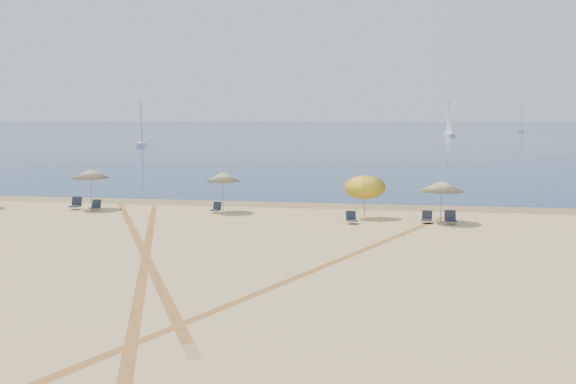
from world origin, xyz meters
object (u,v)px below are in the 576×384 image
(umbrella_1, at_px, (90,174))
(chair_6, at_px, (427,218))
(chair_3, at_px, (96,206))
(umbrella_3, at_px, (365,183))
(chair_7, at_px, (450,218))
(umbrella_4, at_px, (442,186))
(sailboat_2, at_px, (521,124))
(chair_5, at_px, (351,218))
(chair_4, at_px, (216,208))
(umbrella_2, at_px, (223,177))
(sailboat_1, at_px, (142,132))
(chair_2, at_px, (76,204))
(sailboat_0, at_px, (449,125))

(umbrella_1, relative_size, chair_6, 3.63)
(umbrella_1, bearing_deg, chair_3, -48.57)
(chair_6, bearing_deg, umbrella_3, 167.90)
(chair_7, bearing_deg, umbrella_3, 159.59)
(umbrella_3, relative_size, chair_3, 4.24)
(umbrella_4, height_order, chair_7, umbrella_4)
(umbrella_3, height_order, sailboat_2, sailboat_2)
(umbrella_3, bearing_deg, chair_5, -107.02)
(chair_4, xyz_separation_m, chair_7, (13.03, -1.75, 0.04))
(umbrella_1, xyz_separation_m, umbrella_2, (8.14, 0.14, -0.08))
(umbrella_4, relative_size, chair_6, 3.43)
(chair_6, bearing_deg, umbrella_2, 177.05)
(chair_5, bearing_deg, sailboat_1, 101.80)
(umbrella_1, height_order, chair_2, umbrella_1)
(chair_7, distance_m, sailboat_0, 131.40)
(chair_2, relative_size, sailboat_0, 0.08)
(umbrella_4, relative_size, chair_7, 3.22)
(umbrella_3, xyz_separation_m, chair_7, (4.49, -1.34, -1.61))
(umbrella_2, distance_m, chair_5, 8.39)
(umbrella_2, bearing_deg, sailboat_0, 79.05)
(umbrella_1, bearing_deg, chair_2, -152.39)
(umbrella_3, relative_size, sailboat_0, 0.30)
(chair_4, relative_size, sailboat_1, 0.09)
(umbrella_1, distance_m, sailboat_0, 132.86)
(chair_6, bearing_deg, umbrella_1, -178.33)
(chair_7, relative_size, sailboat_0, 0.08)
(chair_7, bearing_deg, chair_4, 168.60)
(chair_6, bearing_deg, sailboat_0, 91.52)
(chair_5, bearing_deg, umbrella_4, -1.97)
(umbrella_1, distance_m, chair_7, 21.09)
(umbrella_2, bearing_deg, chair_4, -116.40)
(chair_2, bearing_deg, umbrella_3, -4.15)
(chair_4, relative_size, chair_7, 0.96)
(chair_6, height_order, chair_7, chair_7)
(umbrella_2, bearing_deg, chair_7, -10.12)
(umbrella_4, bearing_deg, sailboat_0, 84.49)
(umbrella_4, xyz_separation_m, chair_6, (-0.75, -0.49, -1.62))
(chair_7, bearing_deg, umbrella_4, 119.82)
(umbrella_4, bearing_deg, chair_5, -164.48)
(chair_3, bearing_deg, chair_5, -10.94)
(umbrella_3, distance_m, chair_5, 2.63)
(umbrella_1, xyz_separation_m, chair_2, (-0.80, -0.42, -1.79))
(chair_5, height_order, chair_7, chair_7)
(sailboat_2, bearing_deg, chair_5, -88.46)
(umbrella_2, xyz_separation_m, chair_4, (-0.26, -0.53, -1.77))
(umbrella_4, height_order, sailboat_1, sailboat_1)
(chair_2, relative_size, chair_3, 1.15)
(sailboat_2, bearing_deg, chair_7, -86.94)
(chair_4, bearing_deg, chair_5, -3.81)
(umbrella_1, relative_size, sailboat_1, 0.31)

